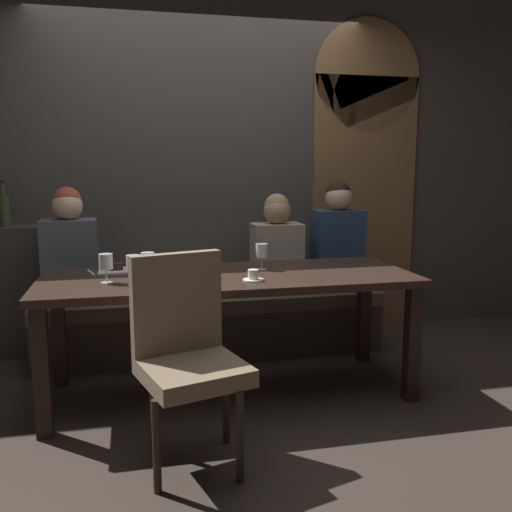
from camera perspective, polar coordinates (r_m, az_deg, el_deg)
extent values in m
plane|color=#382D26|center=(3.52, -2.70, -13.81)|extent=(9.00, 9.00, 0.00)
cube|color=#423D38|center=(4.44, -5.65, 10.81)|extent=(6.00, 0.12, 3.00)
cube|color=brown|center=(4.75, 11.00, 5.16)|extent=(0.90, 0.05, 2.10)
cylinder|color=brown|center=(4.79, 11.41, 17.79)|extent=(0.90, 0.05, 0.90)
cube|color=black|center=(3.06, -21.26, -11.14)|extent=(0.08, 0.08, 0.69)
cube|color=black|center=(3.41, 15.83, -8.71)|extent=(0.08, 0.08, 0.69)
cube|color=black|center=(3.72, -19.70, -7.41)|extent=(0.08, 0.08, 0.69)
cube|color=black|center=(4.01, 11.07, -5.79)|extent=(0.08, 0.08, 0.69)
cube|color=#302119|center=(3.30, -2.80, -2.31)|extent=(2.20, 0.84, 0.04)
cube|color=#40352A|center=(4.11, -4.44, -7.78)|extent=(2.50, 0.40, 0.35)
cube|color=brown|center=(4.05, -4.48, -4.74)|extent=(2.50, 0.44, 0.10)
cylinder|color=#302119|center=(2.50, -10.23, -18.82)|extent=(0.04, 0.04, 0.42)
cylinder|color=#302119|center=(2.54, -1.66, -18.24)|extent=(0.04, 0.04, 0.42)
cylinder|color=#302119|center=(2.83, -10.58, -15.40)|extent=(0.04, 0.04, 0.42)
cylinder|color=#302119|center=(2.86, -3.10, -14.95)|extent=(0.04, 0.04, 0.42)
cube|color=#7F6B51|center=(2.57, -6.50, -11.79)|extent=(0.55, 0.55, 0.08)
cube|color=#7F6B51|center=(2.66, -8.18, -4.80)|extent=(0.44, 0.18, 0.48)
cube|color=#4C515B|center=(3.96, -18.61, -0.55)|extent=(0.36, 0.24, 0.57)
sphere|color=#DBB293|center=(3.91, -18.90, 4.93)|extent=(0.20, 0.20, 0.20)
sphere|color=brown|center=(3.92, -18.92, 5.45)|extent=(0.18, 0.18, 0.18)
cube|color=#9E9384|center=(4.08, 2.16, -0.21)|extent=(0.36, 0.24, 0.51)
sphere|color=tan|center=(4.04, 2.19, 4.67)|extent=(0.20, 0.20, 0.20)
sphere|color=#9E7F56|center=(4.04, 2.15, 5.17)|extent=(0.18, 0.18, 0.18)
cube|color=navy|center=(4.22, 8.41, 0.64)|extent=(0.36, 0.24, 0.60)
sphere|color=tan|center=(4.18, 8.54, 5.97)|extent=(0.20, 0.20, 0.20)
sphere|color=black|center=(4.19, 8.50, 6.46)|extent=(0.18, 0.18, 0.18)
cylinder|color=#384728|center=(4.35, -24.55, 4.24)|extent=(0.08, 0.08, 0.22)
cylinder|color=#384728|center=(4.34, -24.69, 6.28)|extent=(0.03, 0.03, 0.09)
cylinder|color=black|center=(4.34, -24.74, 6.97)|extent=(0.03, 0.03, 0.02)
cylinder|color=silver|center=(3.17, -11.05, -2.54)|extent=(0.06, 0.06, 0.00)
cylinder|color=silver|center=(3.16, -11.07, -1.84)|extent=(0.01, 0.01, 0.07)
cylinder|color=silver|center=(3.15, -11.12, -0.41)|extent=(0.08, 0.08, 0.08)
cylinder|color=maroon|center=(3.15, -11.11, -0.76)|extent=(0.07, 0.07, 0.04)
cylinder|color=silver|center=(3.09, -12.49, -2.88)|extent=(0.06, 0.06, 0.00)
cylinder|color=silver|center=(3.08, -12.52, -2.16)|extent=(0.01, 0.01, 0.07)
cylinder|color=silver|center=(3.07, -12.57, -0.70)|extent=(0.08, 0.08, 0.08)
cylinder|color=maroon|center=(3.07, -12.55, -1.17)|extent=(0.07, 0.07, 0.03)
cylinder|color=silver|center=(3.17, -15.15, -2.67)|extent=(0.06, 0.06, 0.00)
cylinder|color=silver|center=(3.17, -15.18, -1.97)|extent=(0.01, 0.01, 0.07)
cylinder|color=silver|center=(3.15, -15.25, -0.54)|extent=(0.08, 0.08, 0.08)
cylinder|color=maroon|center=(3.16, -15.23, -0.94)|extent=(0.07, 0.07, 0.03)
cylinder|color=silver|center=(3.45, 0.58, -1.38)|extent=(0.06, 0.06, 0.00)
cylinder|color=silver|center=(3.44, 0.58, -0.73)|extent=(0.01, 0.01, 0.07)
cylinder|color=silver|center=(3.43, 0.58, 0.58)|extent=(0.08, 0.08, 0.08)
cylinder|color=white|center=(3.13, -0.29, -2.48)|extent=(0.12, 0.12, 0.01)
cylinder|color=white|center=(3.12, -0.29, -1.91)|extent=(0.06, 0.06, 0.06)
cylinder|color=brown|center=(3.12, -0.29, -1.47)|extent=(0.05, 0.05, 0.01)
cube|color=white|center=(3.50, -14.40, -1.46)|extent=(0.19, 0.19, 0.01)
cube|color=#381E14|center=(3.50, -14.25, -1.06)|extent=(0.08, 0.06, 0.04)
cube|color=silver|center=(3.49, -16.70, -1.63)|extent=(0.06, 0.17, 0.01)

